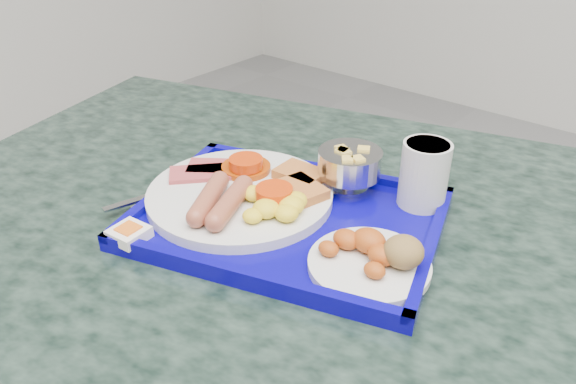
% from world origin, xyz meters
% --- Properties ---
extents(table, '(1.44, 1.15, 0.78)m').
position_xyz_m(table, '(-0.62, 0.50, 0.58)').
color(table, gray).
rests_on(table, floor).
extents(tray, '(0.48, 0.41, 0.02)m').
position_xyz_m(tray, '(-0.65, 0.47, 0.79)').
color(tray, '#08038C').
rests_on(tray, table).
extents(main_plate, '(0.27, 0.27, 0.04)m').
position_xyz_m(main_plate, '(-0.72, 0.47, 0.81)').
color(main_plate, silver).
rests_on(main_plate, tray).
extents(bread_plate, '(0.15, 0.15, 0.05)m').
position_xyz_m(bread_plate, '(-0.49, 0.45, 0.81)').
color(bread_plate, silver).
rests_on(bread_plate, tray).
extents(fruit_bowl, '(0.10, 0.10, 0.07)m').
position_xyz_m(fruit_bowl, '(-0.63, 0.59, 0.84)').
color(fruit_bowl, '#BBBBBE').
rests_on(fruit_bowl, tray).
extents(juice_cup, '(0.07, 0.07, 0.10)m').
position_xyz_m(juice_cup, '(-0.52, 0.63, 0.85)').
color(juice_cup, silver).
rests_on(juice_cup, tray).
extents(spoon, '(0.04, 0.17, 0.01)m').
position_xyz_m(spoon, '(-0.83, 0.47, 0.80)').
color(spoon, '#BBBBBE').
rests_on(spoon, tray).
extents(knife, '(0.06, 0.16, 0.00)m').
position_xyz_m(knife, '(-0.83, 0.40, 0.80)').
color(knife, '#BBBBBE').
rests_on(knife, tray).
extents(jam_packet, '(0.05, 0.05, 0.02)m').
position_xyz_m(jam_packet, '(-0.77, 0.30, 0.81)').
color(jam_packet, white).
rests_on(jam_packet, tray).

